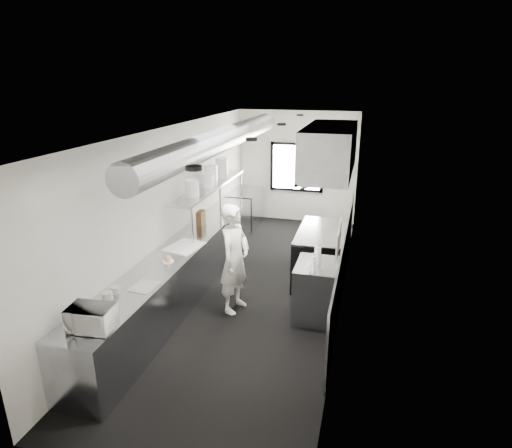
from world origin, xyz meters
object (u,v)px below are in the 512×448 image
Objects in this scene: knife_block at (201,218)px; plate_stack_d at (222,168)px; plate_stack_a at (192,188)px; squeeze_bottle_c at (318,257)px; microwave at (91,318)px; squeeze_bottle_b at (314,262)px; exhaust_hood at (329,150)px; bottle_station at (317,291)px; prep_counter at (184,269)px; squeeze_bottle_a at (314,266)px; line_cook at (235,259)px; deli_tub_b at (115,290)px; small_plate at (168,261)px; squeeze_bottle_e at (316,251)px; far_work_table at (245,209)px; plate_stack_b at (208,180)px; deli_tub_a at (107,296)px; squeeze_bottle_d at (319,253)px; pass_shelf at (210,187)px; range at (320,255)px; cutting_board at (184,246)px; plate_stack_c at (211,175)px.

knife_block is 0.66× the size of plate_stack_d.
squeeze_bottle_c is at bearing -19.30° from plate_stack_a.
squeeze_bottle_b is (2.18, 2.27, -0.04)m from microwave.
exhaust_hood is 2.44× the size of bottle_station.
prep_counter is 6.67× the size of bottle_station.
squeeze_bottle_a is at bearing -93.89° from squeeze_bottle_c.
line_cook reaches higher than deli_tub_b.
squeeze_bottle_e is (2.15, 0.81, 0.08)m from small_plate.
line_cook is at bearing -75.78° from far_work_table.
plate_stack_a is at bearing 86.51° from microwave.
small_plate is at bearing -166.46° from squeeze_bottle_c.
plate_stack_b is 1.55× the size of squeeze_bottle_b.
plate_stack_b is 0.85m from plate_stack_d.
deli_tub_a is at bearing -138.99° from squeeze_bottle_e.
line_cook is 10.62× the size of squeeze_bottle_a.
small_plate is 2.27m from squeeze_bottle_c.
prep_counter is 30.60× the size of squeeze_bottle_d.
far_work_table is 6.53× the size of squeeze_bottle_b.
pass_shelf reaches higher than microwave.
squeeze_bottle_c is (2.33, -1.67, -0.54)m from pass_shelf.
plate_stack_d reaches higher than pass_shelf.
plate_stack_b reaches higher than bottle_station.
plate_stack_a reaches higher than squeeze_bottle_a.
plate_stack_a reaches higher than small_plate.
squeeze_bottle_c is at bearing -72.63° from line_cook.
bottle_station is at bearing -77.24° from squeeze_bottle_e.
squeeze_bottle_d is at bearing -88.28° from exhaust_hood.
exhaust_hood is at bearing 54.38° from microwave.
range is 5.60× the size of plate_stack_b.
squeeze_bottle_b is (2.18, -0.25, 0.08)m from cutting_board.
plate_stack_d is at bearing 156.76° from exhaust_hood.
plate_stack_c is at bearing 138.82° from squeeze_bottle_a.
squeeze_bottle_c is 0.17m from squeeze_bottle_d.
knife_block is at bearing 149.27° from squeeze_bottle_b.
plate_stack_d is at bearing 91.16° from prep_counter.
exhaust_hood is at bearing -27.42° from line_cook.
exhaust_hood is 2.93m from cutting_board.
deli_tub_b reaches higher than far_work_table.
knife_block is 1.36× the size of squeeze_bottle_d.
microwave is at bearing -88.12° from plate_stack_c.
knife_block is at bearing 88.77° from deli_tub_b.
line_cook is at bearing -176.36° from bottle_station.
bottle_station is 0.51× the size of line_cook.
prep_counter is 2.06m from plate_stack_c.
small_plate is (-2.11, -1.90, 0.44)m from range.
prep_counter is 2.67m from microwave.
plate_stack_a reaches higher than deli_tub_a.
squeeze_bottle_b is at bearing -89.66° from exhaust_hood.
small_plate is 0.98× the size of squeeze_bottle_b.
plate_stack_a reaches higher than knife_block.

